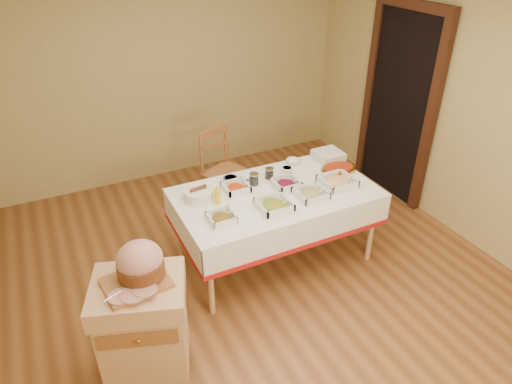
% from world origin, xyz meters
% --- Properties ---
extents(room_shell, '(5.00, 5.00, 5.00)m').
position_xyz_m(room_shell, '(0.00, 0.00, 1.30)').
color(room_shell, brown).
rests_on(room_shell, ground).
extents(doorway, '(0.09, 1.10, 2.20)m').
position_xyz_m(doorway, '(2.20, 0.90, 1.11)').
color(doorway, black).
rests_on(doorway, ground).
extents(dining_table, '(1.82, 1.02, 0.76)m').
position_xyz_m(dining_table, '(0.30, 0.30, 0.60)').
color(dining_table, tan).
rests_on(dining_table, ground).
extents(butcher_cart, '(0.74, 0.68, 0.86)m').
position_xyz_m(butcher_cart, '(-1.14, -0.47, 0.49)').
color(butcher_cart, tan).
rests_on(butcher_cart, ground).
extents(dining_chair, '(0.56, 0.55, 0.97)m').
position_xyz_m(dining_chair, '(0.21, 1.33, 0.50)').
color(dining_chair, '#9A6032').
rests_on(dining_chair, ground).
extents(ham_on_board, '(0.43, 0.41, 0.29)m').
position_xyz_m(ham_on_board, '(-1.10, -0.44, 0.98)').
color(ham_on_board, '#9A6032').
rests_on(ham_on_board, butcher_cart).
extents(serving_dish_a, '(0.22, 0.21, 0.09)m').
position_xyz_m(serving_dish_a, '(-0.32, 0.09, 0.79)').
color(serving_dish_a, silver).
rests_on(serving_dish_a, dining_table).
extents(serving_dish_b, '(0.27, 0.27, 0.11)m').
position_xyz_m(serving_dish_b, '(0.15, 0.06, 0.80)').
color(serving_dish_b, silver).
rests_on(serving_dish_b, dining_table).
extents(serving_dish_c, '(0.26, 0.26, 0.11)m').
position_xyz_m(serving_dish_c, '(0.54, 0.08, 0.79)').
color(serving_dish_c, silver).
rests_on(serving_dish_c, dining_table).
extents(serving_dish_d, '(0.29, 0.29, 0.11)m').
position_xyz_m(serving_dish_d, '(0.87, 0.16, 0.80)').
color(serving_dish_d, silver).
rests_on(serving_dish_d, dining_table).
extents(serving_dish_e, '(0.23, 0.22, 0.11)m').
position_xyz_m(serving_dish_e, '(-0.02, 0.47, 0.79)').
color(serving_dish_e, silver).
rests_on(serving_dish_e, dining_table).
extents(serving_dish_f, '(0.24, 0.23, 0.11)m').
position_xyz_m(serving_dish_f, '(0.42, 0.33, 0.79)').
color(serving_dish_f, silver).
rests_on(serving_dish_f, dining_table).
extents(small_bowl_left, '(0.11, 0.11, 0.05)m').
position_xyz_m(small_bowl_left, '(-0.31, 0.55, 0.79)').
color(small_bowl_left, silver).
rests_on(small_bowl_left, dining_table).
extents(small_bowl_mid, '(0.14, 0.14, 0.06)m').
position_xyz_m(small_bowl_mid, '(-0.00, 0.63, 0.79)').
color(small_bowl_mid, navy).
rests_on(small_bowl_mid, dining_table).
extents(small_bowl_right, '(0.11, 0.11, 0.05)m').
position_xyz_m(small_bowl_right, '(0.57, 0.58, 0.79)').
color(small_bowl_right, silver).
rests_on(small_bowl_right, dining_table).
extents(bowl_white_imported, '(0.17, 0.17, 0.03)m').
position_xyz_m(bowl_white_imported, '(0.18, 0.64, 0.78)').
color(bowl_white_imported, silver).
rests_on(bowl_white_imported, dining_table).
extents(bowl_small_imported, '(0.15, 0.15, 0.04)m').
position_xyz_m(bowl_small_imported, '(0.72, 0.72, 0.78)').
color(bowl_small_imported, silver).
rests_on(bowl_small_imported, dining_table).
extents(preserve_jar_left, '(0.09, 0.09, 0.11)m').
position_xyz_m(preserve_jar_left, '(0.18, 0.51, 0.81)').
color(preserve_jar_left, silver).
rests_on(preserve_jar_left, dining_table).
extents(preserve_jar_right, '(0.09, 0.09, 0.11)m').
position_xyz_m(preserve_jar_right, '(0.37, 0.55, 0.81)').
color(preserve_jar_right, silver).
rests_on(preserve_jar_right, dining_table).
extents(mustard_bottle, '(0.05, 0.05, 0.17)m').
position_xyz_m(mustard_bottle, '(-0.24, 0.35, 0.84)').
color(mustard_bottle, gold).
rests_on(mustard_bottle, dining_table).
extents(bread_basket, '(0.26, 0.26, 0.12)m').
position_xyz_m(bread_basket, '(-0.37, 0.49, 0.81)').
color(bread_basket, white).
rests_on(bread_basket, dining_table).
extents(plate_stack, '(0.27, 0.27, 0.10)m').
position_xyz_m(plate_stack, '(1.08, 0.62, 0.81)').
color(plate_stack, silver).
rests_on(plate_stack, dining_table).
extents(brass_platter, '(0.36, 0.26, 0.05)m').
position_xyz_m(brass_platter, '(1.04, 0.38, 0.78)').
color(brass_platter, '#B58633').
rests_on(brass_platter, dining_table).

